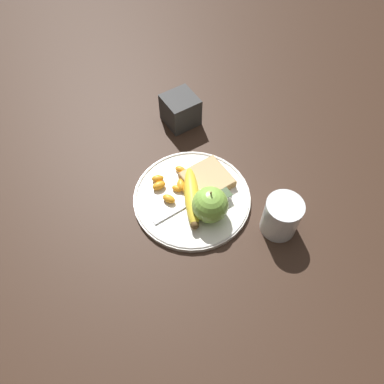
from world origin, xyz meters
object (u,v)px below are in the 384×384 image
(apple, at_px, (210,205))
(banana, at_px, (192,197))
(juice_glass, at_px, (281,217))
(fork, at_px, (192,202))
(plate, at_px, (192,198))
(jam_packet, at_px, (221,196))
(condiment_caddy, at_px, (180,110))
(bread_slice, at_px, (207,180))

(apple, bearing_deg, banana, -73.70)
(juice_glass, xyz_separation_m, fork, (0.13, -0.16, -0.03))
(juice_glass, xyz_separation_m, apple, (0.12, -0.11, 0.01))
(banana, bearing_deg, juice_glass, 129.95)
(plate, distance_m, jam_packet, 0.07)
(juice_glass, relative_size, jam_packet, 2.18)
(plate, xyz_separation_m, apple, (-0.01, 0.06, 0.05))
(fork, height_order, condiment_caddy, condiment_caddy)
(jam_packet, bearing_deg, bread_slice, -89.32)
(juice_glass, xyz_separation_m, banana, (0.13, -0.16, -0.01))
(jam_packet, bearing_deg, banana, -26.10)
(plate, relative_size, fork, 1.60)
(banana, height_order, jam_packet, banana)
(banana, bearing_deg, condiment_caddy, -116.02)
(fork, bearing_deg, bread_slice, 23.09)
(condiment_caddy, bearing_deg, fork, 63.80)
(plate, bearing_deg, fork, 55.39)
(banana, bearing_deg, jam_packet, 153.90)
(bread_slice, relative_size, fork, 0.60)
(bread_slice, relative_size, condiment_caddy, 1.24)
(fork, bearing_deg, jam_packet, -26.01)
(plate, bearing_deg, juice_glass, 126.56)
(juice_glass, height_order, apple, apple)
(juice_glass, distance_m, banana, 0.20)
(bread_slice, height_order, condiment_caddy, condiment_caddy)
(plate, height_order, apple, apple)
(bread_slice, bearing_deg, banana, 24.07)
(plate, relative_size, apple, 3.05)
(apple, relative_size, banana, 0.56)
(plate, bearing_deg, condiment_caddy, -115.72)
(apple, xyz_separation_m, fork, (0.02, -0.05, -0.04))
(juice_glass, height_order, condiment_caddy, juice_glass)
(juice_glass, relative_size, bread_slice, 0.90)
(banana, relative_size, fork, 0.93)
(banana, distance_m, jam_packet, 0.07)
(apple, distance_m, condiment_caddy, 0.32)
(bread_slice, distance_m, condiment_caddy, 0.23)
(plate, height_order, condiment_caddy, condiment_caddy)
(fork, relative_size, jam_packet, 4.03)
(plate, xyz_separation_m, juice_glass, (-0.12, 0.17, 0.04))
(plate, height_order, bread_slice, bread_slice)
(apple, bearing_deg, fork, -71.72)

